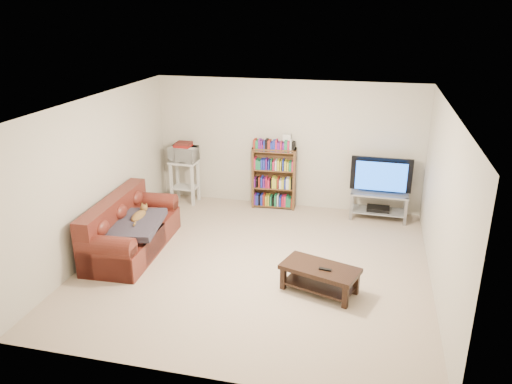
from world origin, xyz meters
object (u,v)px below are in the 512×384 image
(coffee_table, at_px, (320,274))
(tv_stand, at_px, (379,201))
(bookshelf, at_px, (274,177))
(sofa, at_px, (128,232))

(coffee_table, relative_size, tv_stand, 1.11)
(tv_stand, distance_m, bookshelf, 1.97)
(sofa, bearing_deg, tv_stand, 27.25)
(tv_stand, bearing_deg, bookshelf, 178.18)
(sofa, distance_m, coffee_table, 3.11)
(coffee_table, relative_size, bookshelf, 0.96)
(bookshelf, bearing_deg, sofa, -132.09)
(sofa, relative_size, bookshelf, 1.72)
(tv_stand, relative_size, bookshelf, 0.86)
(tv_stand, height_order, bookshelf, bookshelf)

